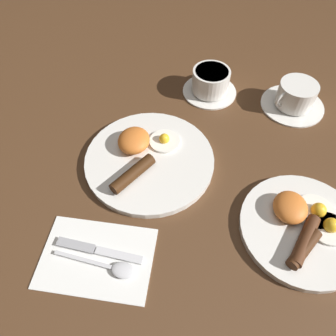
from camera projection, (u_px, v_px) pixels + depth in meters
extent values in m
plane|color=#4C301C|center=(150.00, 162.00, 0.74)|extent=(3.00, 3.00, 0.00)
cylinder|color=silver|center=(150.00, 160.00, 0.73)|extent=(0.29, 0.29, 0.01)
cylinder|color=white|center=(165.00, 141.00, 0.75)|extent=(0.07, 0.07, 0.01)
sphere|color=yellow|center=(164.00, 139.00, 0.75)|extent=(0.02, 0.02, 0.02)
ellipsoid|color=orange|center=(134.00, 140.00, 0.74)|extent=(0.08, 0.07, 0.04)
cylinder|color=#371E0C|center=(133.00, 174.00, 0.69)|extent=(0.11, 0.08, 0.03)
cylinder|color=silver|center=(303.00, 228.00, 0.63)|extent=(0.24, 0.24, 0.01)
cylinder|color=white|center=(315.00, 212.00, 0.64)|extent=(0.08, 0.08, 0.01)
sphere|color=yellow|center=(319.00, 210.00, 0.63)|extent=(0.03, 0.03, 0.03)
cylinder|color=white|center=(329.00, 229.00, 0.62)|extent=(0.07, 0.07, 0.01)
sphere|color=yellow|center=(331.00, 225.00, 0.61)|extent=(0.03, 0.03, 0.03)
ellipsoid|color=orange|center=(290.00, 207.00, 0.63)|extent=(0.07, 0.07, 0.03)
cylinder|color=#3F2210|center=(304.00, 249.00, 0.59)|extent=(0.09, 0.07, 0.02)
cylinder|color=#472614|center=(305.00, 240.00, 0.60)|extent=(0.11, 0.06, 0.02)
cylinder|color=silver|center=(209.00, 91.00, 0.88)|extent=(0.14, 0.14, 0.01)
cylinder|color=silver|center=(211.00, 81.00, 0.85)|extent=(0.10, 0.10, 0.06)
cylinder|color=#56331E|center=(212.00, 72.00, 0.83)|extent=(0.09, 0.09, 0.00)
torus|color=silver|center=(219.00, 70.00, 0.88)|extent=(0.04, 0.02, 0.04)
cylinder|color=silver|center=(292.00, 105.00, 0.85)|extent=(0.16, 0.16, 0.01)
cylinder|color=silver|center=(296.00, 94.00, 0.82)|extent=(0.09, 0.09, 0.06)
cylinder|color=#56331E|center=(300.00, 85.00, 0.80)|extent=(0.08, 0.08, 0.00)
torus|color=silver|center=(282.00, 100.00, 0.80)|extent=(0.03, 0.04, 0.04)
cube|color=white|center=(97.00, 258.00, 0.60)|extent=(0.16, 0.22, 0.01)
cube|color=silver|center=(117.00, 255.00, 0.60)|extent=(0.02, 0.09, 0.00)
cube|color=#9E9EA3|center=(76.00, 245.00, 0.61)|extent=(0.02, 0.07, 0.01)
ellipsoid|color=silver|center=(123.00, 270.00, 0.58)|extent=(0.03, 0.04, 0.01)
cube|color=silver|center=(83.00, 260.00, 0.60)|extent=(0.01, 0.11, 0.00)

